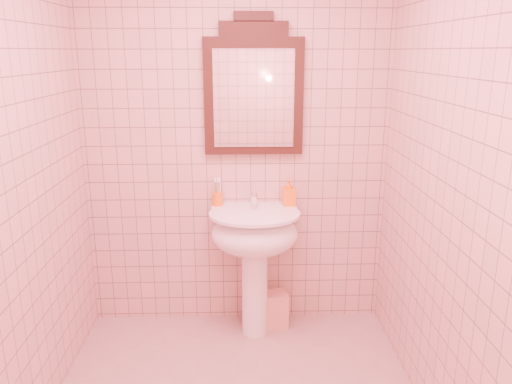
{
  "coord_description": "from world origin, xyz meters",
  "views": [
    {
      "loc": [
        0.04,
        -2.13,
        1.85
      ],
      "look_at": [
        0.12,
        0.55,
        1.09
      ],
      "focal_mm": 35.0,
      "sensor_mm": 36.0,
      "label": 1
    }
  ],
  "objects_px": {
    "pedestal_sink": "(255,242)",
    "mirror": "(254,90)",
    "towel": "(272,310)",
    "soap_dispenser": "(289,192)",
    "toothbrush_cup": "(218,199)"
  },
  "relations": [
    {
      "from": "pedestal_sink",
      "to": "mirror",
      "type": "height_order",
      "value": "mirror"
    },
    {
      "from": "towel",
      "to": "mirror",
      "type": "bearing_deg",
      "value": 135.02
    },
    {
      "from": "soap_dispenser",
      "to": "towel",
      "type": "relative_size",
      "value": 0.71
    },
    {
      "from": "soap_dispenser",
      "to": "towel",
      "type": "distance_m",
      "value": 0.83
    },
    {
      "from": "mirror",
      "to": "pedestal_sink",
      "type": "bearing_deg",
      "value": -90.0
    },
    {
      "from": "toothbrush_cup",
      "to": "soap_dispenser",
      "type": "height_order",
      "value": "soap_dispenser"
    },
    {
      "from": "mirror",
      "to": "towel",
      "type": "distance_m",
      "value": 1.49
    },
    {
      "from": "pedestal_sink",
      "to": "towel",
      "type": "bearing_deg",
      "value": 33.28
    },
    {
      "from": "pedestal_sink",
      "to": "soap_dispenser",
      "type": "relative_size",
      "value": 4.84
    },
    {
      "from": "pedestal_sink",
      "to": "toothbrush_cup",
      "type": "bearing_deg",
      "value": 146.86
    },
    {
      "from": "soap_dispenser",
      "to": "towel",
      "type": "bearing_deg",
      "value": -157.96
    },
    {
      "from": "soap_dispenser",
      "to": "pedestal_sink",
      "type": "bearing_deg",
      "value": -156.62
    },
    {
      "from": "toothbrush_cup",
      "to": "towel",
      "type": "xyz_separation_m",
      "value": [
        0.36,
        -0.08,
        -0.78
      ]
    },
    {
      "from": "toothbrush_cup",
      "to": "soap_dispenser",
      "type": "distance_m",
      "value": 0.47
    },
    {
      "from": "mirror",
      "to": "toothbrush_cup",
      "type": "distance_m",
      "value": 0.74
    }
  ]
}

